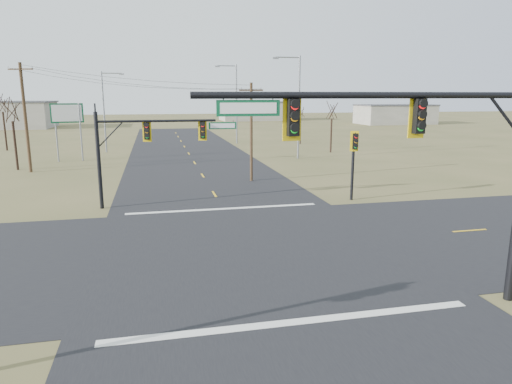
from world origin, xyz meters
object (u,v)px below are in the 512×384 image
Objects in this scene: streetlight_a at (297,102)px; bare_tree_b at (2,103)px; mast_arm_near at (429,144)px; utility_pole_near at (251,130)px; bare_tree_a at (11,109)px; bare_tree_c at (332,110)px; pedestal_signal_ne at (354,151)px; streetlight_b at (235,100)px; mast_arm_far at (152,138)px; bare_tree_d at (301,111)px; highway_sign at (68,121)px; utility_pole_far at (25,116)px; streetlight_c at (105,108)px.

bare_tree_b is at bearing 161.99° from streetlight_a.
mast_arm_near is 24.14m from utility_pole_near.
bare_tree_b is (-5.78, 17.34, 0.33)m from bare_tree_a.
utility_pole_near is 21.93m from bare_tree_c.
pedestal_signal_ne is 38.85m from streetlight_b.
bare_tree_a is at bearing 118.63° from mast_arm_near.
mast_arm_far is 0.78× the size of streetlight_a.
utility_pole_near reaches higher than bare_tree_c.
bare_tree_d is at bearing 70.10° from mast_arm_far.
bare_tree_d is (9.16, -3.02, -1.65)m from streetlight_b.
mast_arm_near is at bearing -94.93° from streetlight_a.
mast_arm_far is 0.78× the size of streetlight_b.
bare_tree_a is (-25.98, 19.12, 2.33)m from pedestal_signal_ne.
streetlight_b reaches higher than mast_arm_near.
bare_tree_d is (29.88, 11.44, 0.36)m from highway_sign.
bare_tree_b is (-7.35, 19.07, 0.93)m from utility_pole_far.
pedestal_signal_ne is at bearing -58.40° from utility_pole_near.
mast_arm_far is at bearing -62.11° from bare_tree_b.
streetlight_a reaches higher than bare_tree_a.
bare_tree_c is (13.29, 41.11, -0.26)m from mast_arm_near.
mast_arm_near is 1.88× the size of bare_tree_d.
pedestal_signal_ne is at bearing -36.36° from bare_tree_a.
utility_pole_near is at bearing 53.71° from mast_arm_far.
pedestal_signal_ne is 0.42× the size of streetlight_b.
highway_sign is at bearing 149.68° from pedestal_signal_ne.
highway_sign is at bearing 110.57° from mast_arm_near.
mast_arm_near is 18.96m from mast_arm_far.
bare_tree_c is at bearing -7.76° from highway_sign.
highway_sign is (-17.28, 39.86, -1.16)m from mast_arm_near.
utility_pole_far is 27.23m from streetlight_a.
utility_pole_near is (-0.53, 24.10, -1.31)m from mast_arm_near.
streetlight_c reaches higher than bare_tree_b.
streetlight_a is at bearing -17.82° from highway_sign.
mast_arm_near is at bearing -88.75° from utility_pole_near.
mast_arm_far is 0.89× the size of streetlight_c.
pedestal_signal_ne is 48.43m from bare_tree_b.
streetlight_a is (26.98, 3.54, 1.18)m from utility_pole_far.
highway_sign is 8.16m from streetlight_c.
bare_tree_d is (33.87, 16.58, -1.00)m from bare_tree_a.
bare_tree_c is (21.75, 24.18, 0.87)m from mast_arm_far.
utility_pole_far is 2.41m from bare_tree_a.
utility_pole_far is (-19.70, 32.99, -0.40)m from mast_arm_near.
bare_tree_c is at bearing 88.90° from pedestal_signal_ne.
bare_tree_a is at bearing -108.74° from streetlight_c.
highway_sign is 24.86m from streetlight_a.
utility_pole_near is at bearing -24.88° from utility_pole_far.
bare_tree_b is at bearing 114.58° from mast_arm_near.
utility_pole_far is at bearing -166.20° from streetlight_a.
utility_pole_near is 21.16m from utility_pole_far.
streetlight_c is at bearing -144.26° from streetlight_b.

